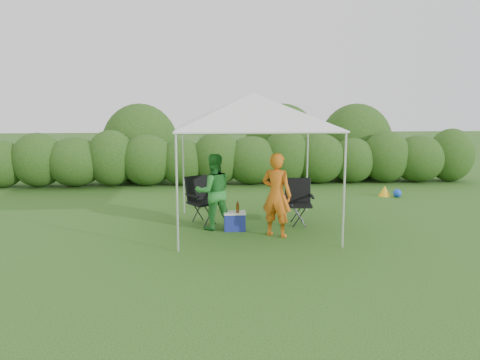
{
  "coord_description": "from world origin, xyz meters",
  "views": [
    {
      "loc": [
        -1.05,
        -9.12,
        2.6
      ],
      "look_at": [
        -0.28,
        0.4,
        1.05
      ],
      "focal_mm": 35.0,
      "sensor_mm": 36.0,
      "label": 1
    }
  ],
  "objects": [
    {
      "name": "man",
      "position": [
        0.4,
        -0.16,
        0.84
      ],
      "size": [
        0.73,
        0.66,
        1.67
      ],
      "primitive_type": "imported",
      "rotation": [
        0.0,
        0.0,
        2.59
      ],
      "color": "orange",
      "rests_on": "ground"
    },
    {
      "name": "lawn_toy",
      "position": [
        4.22,
        3.6,
        0.14
      ],
      "size": [
        0.58,
        0.49,
        0.29
      ],
      "color": "yellow",
      "rests_on": "ground"
    },
    {
      "name": "bottle",
      "position": [
        -0.33,
        0.3,
        0.51
      ],
      "size": [
        0.07,
        0.07,
        0.25
      ],
      "primitive_type": "cylinder",
      "color": "#592D0C",
      "rests_on": "cooler"
    },
    {
      "name": "ground",
      "position": [
        0.0,
        0.0,
        0.0
      ],
      "size": [
        70.0,
        70.0,
        0.0
      ],
      "primitive_type": "plane",
      "color": "#35631F"
    },
    {
      "name": "cooler",
      "position": [
        -0.39,
        0.34,
        0.19
      ],
      "size": [
        0.46,
        0.34,
        0.38
      ],
      "rotation": [
        0.0,
        0.0,
        -0.01
      ],
      "color": "navy",
      "rests_on": "ground"
    },
    {
      "name": "hedge",
      "position": [
        0.1,
        6.0,
        0.83
      ],
      "size": [
        16.23,
        1.53,
        1.8
      ],
      "color": "#2D541A",
      "rests_on": "ground"
    },
    {
      "name": "canopy",
      "position": [
        0.0,
        0.5,
        2.46
      ],
      "size": [
        3.1,
        3.1,
        2.83
      ],
      "color": "silver",
      "rests_on": "ground"
    },
    {
      "name": "chair_left",
      "position": [
        -1.09,
        1.07,
        0.58
      ],
      "size": [
        0.81,
        0.8,
        1.03
      ],
      "rotation": [
        0.0,
        0.0,
        0.59
      ],
      "color": "black",
      "rests_on": "ground"
    },
    {
      "name": "chair_right",
      "position": [
        1.04,
        0.78,
        0.56
      ],
      "size": [
        0.66,
        0.61,
        1.0
      ],
      "rotation": [
        0.0,
        0.0,
        -0.1
      ],
      "color": "black",
      "rests_on": "ground"
    },
    {
      "name": "woman",
      "position": [
        -0.83,
        0.48,
        0.8
      ],
      "size": [
        0.87,
        0.74,
        1.59
      ],
      "primitive_type": "imported",
      "rotation": [
        0.0,
        0.0,
        3.33
      ],
      "color": "#2D8B35",
      "rests_on": "ground"
    }
  ]
}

